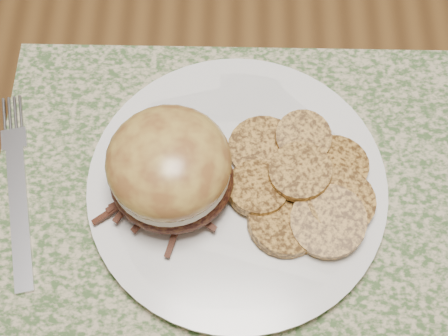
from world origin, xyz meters
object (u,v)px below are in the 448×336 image
(pork_sandwich, at_px, (170,169))
(fork, at_px, (18,187))
(dining_table, at_px, (343,29))
(dinner_plate, at_px, (237,187))

(pork_sandwich, height_order, fork, pork_sandwich)
(dining_table, height_order, fork, fork)
(dining_table, distance_m, pork_sandwich, 0.35)
(dining_table, height_order, pork_sandwich, pork_sandwich)
(dinner_plate, bearing_deg, dining_table, 62.87)
(dining_table, relative_size, pork_sandwich, 12.24)
(pork_sandwich, relative_size, fork, 0.61)
(dinner_plate, bearing_deg, pork_sandwich, -174.74)
(dining_table, relative_size, dinner_plate, 5.77)
(dining_table, height_order, dinner_plate, dinner_plate)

